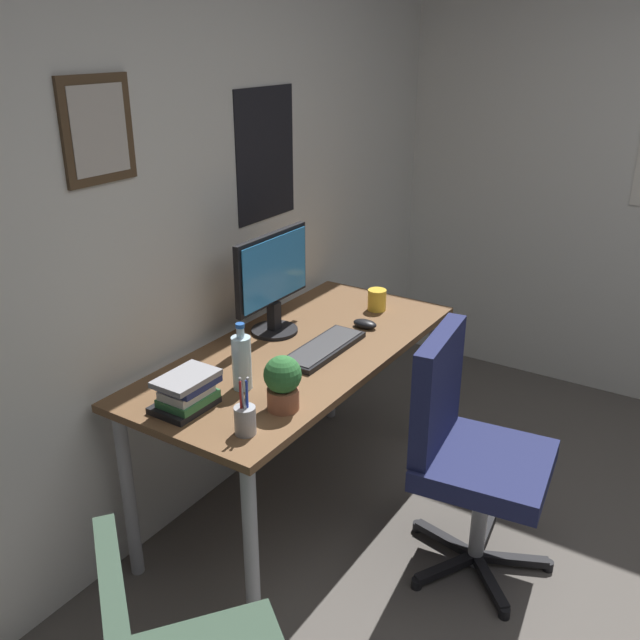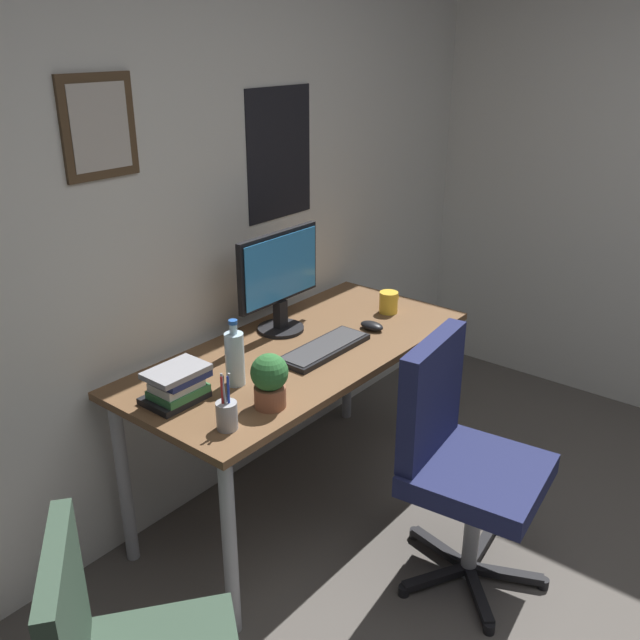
{
  "view_description": "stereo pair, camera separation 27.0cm",
  "coord_description": "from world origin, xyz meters",
  "px_view_note": "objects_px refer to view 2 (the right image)",
  "views": [
    {
      "loc": [
        -1.8,
        0.27,
        1.94
      ],
      "look_at": [
        0.3,
        1.62,
        0.9
      ],
      "focal_mm": 38.94,
      "sensor_mm": 36.0,
      "label": 1
    },
    {
      "loc": [
        -1.65,
        0.05,
        1.94
      ],
      "look_at": [
        0.3,
        1.62,
        0.9
      ],
      "focal_mm": 38.94,
      "sensor_mm": 36.0,
      "label": 2
    }
  ],
  "objects_px": {
    "pen_cup": "(227,414)",
    "office_chair": "(459,453)",
    "computer_mouse": "(372,326)",
    "potted_plant": "(269,379)",
    "monitor": "(279,278)",
    "water_bottle": "(235,358)",
    "coffee_mug_near": "(389,302)",
    "book_stack_left": "(177,385)",
    "keyboard": "(324,348)"
  },
  "relations": [
    {
      "from": "keyboard",
      "to": "computer_mouse",
      "type": "distance_m",
      "value": 0.3
    },
    {
      "from": "office_chair",
      "to": "keyboard",
      "type": "distance_m",
      "value": 0.67
    },
    {
      "from": "pen_cup",
      "to": "book_stack_left",
      "type": "height_order",
      "value": "pen_cup"
    },
    {
      "from": "office_chair",
      "to": "coffee_mug_near",
      "type": "height_order",
      "value": "office_chair"
    },
    {
      "from": "monitor",
      "to": "keyboard",
      "type": "xyz_separation_m",
      "value": [
        -0.05,
        -0.28,
        -0.23
      ]
    },
    {
      "from": "monitor",
      "to": "keyboard",
      "type": "bearing_deg",
      "value": -99.8
    },
    {
      "from": "computer_mouse",
      "to": "potted_plant",
      "type": "distance_m",
      "value": 0.78
    },
    {
      "from": "computer_mouse",
      "to": "coffee_mug_near",
      "type": "height_order",
      "value": "coffee_mug_near"
    },
    {
      "from": "office_chair",
      "to": "keyboard",
      "type": "relative_size",
      "value": 2.21
    },
    {
      "from": "potted_plant",
      "to": "pen_cup",
      "type": "bearing_deg",
      "value": 177.3
    },
    {
      "from": "potted_plant",
      "to": "pen_cup",
      "type": "xyz_separation_m",
      "value": [
        -0.19,
        0.01,
        -0.05
      ]
    },
    {
      "from": "water_bottle",
      "to": "monitor",
      "type": "bearing_deg",
      "value": 23.61
    },
    {
      "from": "monitor",
      "to": "book_stack_left",
      "type": "height_order",
      "value": "monitor"
    },
    {
      "from": "office_chair",
      "to": "potted_plant",
      "type": "bearing_deg",
      "value": 133.06
    },
    {
      "from": "water_bottle",
      "to": "keyboard",
      "type": "bearing_deg",
      "value": -10.31
    },
    {
      "from": "monitor",
      "to": "potted_plant",
      "type": "height_order",
      "value": "monitor"
    },
    {
      "from": "keyboard",
      "to": "water_bottle",
      "type": "distance_m",
      "value": 0.44
    },
    {
      "from": "coffee_mug_near",
      "to": "office_chair",
      "type": "bearing_deg",
      "value": -127.97
    },
    {
      "from": "monitor",
      "to": "pen_cup",
      "type": "bearing_deg",
      "value": -150.14
    },
    {
      "from": "book_stack_left",
      "to": "keyboard",
      "type": "bearing_deg",
      "value": -12.74
    },
    {
      "from": "keyboard",
      "to": "potted_plant",
      "type": "distance_m",
      "value": 0.49
    },
    {
      "from": "coffee_mug_near",
      "to": "book_stack_left",
      "type": "xyz_separation_m",
      "value": [
        -1.15,
        0.11,
        0.01
      ]
    },
    {
      "from": "office_chair",
      "to": "computer_mouse",
      "type": "bearing_deg",
      "value": 63.52
    },
    {
      "from": "computer_mouse",
      "to": "potted_plant",
      "type": "xyz_separation_m",
      "value": [
        -0.76,
        -0.11,
        0.09
      ]
    },
    {
      "from": "water_bottle",
      "to": "potted_plant",
      "type": "distance_m",
      "value": 0.21
    },
    {
      "from": "office_chair",
      "to": "keyboard",
      "type": "height_order",
      "value": "office_chair"
    },
    {
      "from": "coffee_mug_near",
      "to": "book_stack_left",
      "type": "bearing_deg",
      "value": 174.58
    },
    {
      "from": "office_chair",
      "to": "book_stack_left",
      "type": "height_order",
      "value": "office_chair"
    },
    {
      "from": "potted_plant",
      "to": "pen_cup",
      "type": "distance_m",
      "value": 0.2
    },
    {
      "from": "pen_cup",
      "to": "potted_plant",
      "type": "bearing_deg",
      "value": -2.7
    },
    {
      "from": "office_chair",
      "to": "pen_cup",
      "type": "relative_size",
      "value": 4.75
    },
    {
      "from": "pen_cup",
      "to": "office_chair",
      "type": "bearing_deg",
      "value": -37.51
    },
    {
      "from": "keyboard",
      "to": "book_stack_left",
      "type": "distance_m",
      "value": 0.65
    },
    {
      "from": "keyboard",
      "to": "pen_cup",
      "type": "xyz_separation_m",
      "value": [
        -0.66,
        -0.12,
        0.04
      ]
    },
    {
      "from": "monitor",
      "to": "coffee_mug_near",
      "type": "xyz_separation_m",
      "value": [
        0.47,
        -0.25,
        -0.19
      ]
    },
    {
      "from": "potted_plant",
      "to": "book_stack_left",
      "type": "height_order",
      "value": "potted_plant"
    },
    {
      "from": "keyboard",
      "to": "monitor",
      "type": "bearing_deg",
      "value": 80.2
    },
    {
      "from": "keyboard",
      "to": "coffee_mug_near",
      "type": "xyz_separation_m",
      "value": [
        0.52,
        0.03,
        0.04
      ]
    },
    {
      "from": "pen_cup",
      "to": "monitor",
      "type": "bearing_deg",
      "value": 29.86
    },
    {
      "from": "book_stack_left",
      "to": "potted_plant",
      "type": "bearing_deg",
      "value": -57.89
    },
    {
      "from": "monitor",
      "to": "water_bottle",
      "type": "xyz_separation_m",
      "value": [
        -0.47,
        -0.21,
        -0.13
      ]
    },
    {
      "from": "water_bottle",
      "to": "pen_cup",
      "type": "distance_m",
      "value": 0.31
    },
    {
      "from": "keyboard",
      "to": "pen_cup",
      "type": "height_order",
      "value": "pen_cup"
    },
    {
      "from": "coffee_mug_near",
      "to": "potted_plant",
      "type": "distance_m",
      "value": 0.99
    },
    {
      "from": "pen_cup",
      "to": "book_stack_left",
      "type": "xyz_separation_m",
      "value": [
        0.02,
        0.27,
        0.01
      ]
    },
    {
      "from": "computer_mouse",
      "to": "water_bottle",
      "type": "xyz_separation_m",
      "value": [
        -0.72,
        0.1,
        0.09
      ]
    },
    {
      "from": "computer_mouse",
      "to": "keyboard",
      "type": "bearing_deg",
      "value": 175.64
    },
    {
      "from": "keyboard",
      "to": "computer_mouse",
      "type": "xyz_separation_m",
      "value": [
        0.3,
        -0.02,
        0.01
      ]
    },
    {
      "from": "office_chair",
      "to": "book_stack_left",
      "type": "bearing_deg",
      "value": 129.5
    },
    {
      "from": "office_chair",
      "to": "computer_mouse",
      "type": "relative_size",
      "value": 8.64
    }
  ]
}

